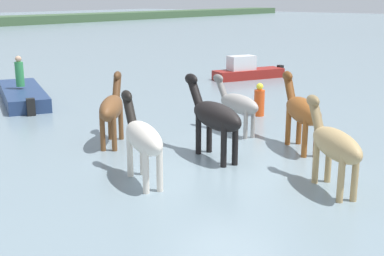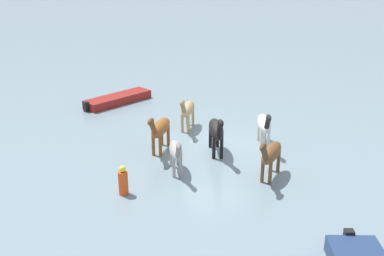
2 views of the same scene
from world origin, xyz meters
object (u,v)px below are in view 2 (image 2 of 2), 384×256
at_px(horse_mid_herd, 271,154).
at_px(boat_launch_far, 118,100).
at_px(horse_pinto_flank, 176,151).
at_px(horse_dark_mare, 216,130).
at_px(horse_lead, 187,110).
at_px(horse_chestnut_trailing, 160,128).
at_px(horse_rear_stallion, 264,124).
at_px(buoy_channel_marker, 123,181).

relative_size(horse_mid_herd, boat_launch_far, 0.49).
bearing_deg(horse_pinto_flank, horse_dark_mare, 128.93).
distance_m(horse_lead, horse_chestnut_trailing, 2.98).
relative_size(horse_rear_stallion, horse_chestnut_trailing, 1.07).
distance_m(horse_dark_mare, boat_launch_far, 9.10).
xyz_separation_m(horse_lead, horse_chestnut_trailing, (2.26, 1.94, 0.05)).
height_order(horse_dark_mare, horse_pinto_flank, horse_dark_mare).
bearing_deg(horse_rear_stallion, horse_lead, -120.24).
height_order(horse_rear_stallion, horse_chestnut_trailing, horse_chestnut_trailing).
height_order(horse_lead, horse_mid_herd, horse_mid_herd).
bearing_deg(horse_chestnut_trailing, boat_launch_far, -142.57).
bearing_deg(horse_lead, horse_rear_stallion, 70.85).
height_order(horse_mid_herd, horse_dark_mare, horse_dark_mare).
xyz_separation_m(horse_rear_stallion, boat_launch_far, (4.08, -9.07, -0.88)).
bearing_deg(horse_mid_herd, horse_lead, -122.66).
xyz_separation_m(horse_dark_mare, boat_launch_far, (1.70, -8.89, -0.95)).
bearing_deg(boat_launch_far, horse_chestnut_trailing, -112.04).
xyz_separation_m(horse_lead, horse_mid_herd, (-0.59, 6.24, 0.01)).
distance_m(boat_launch_far, buoy_channel_marker, 11.01).
relative_size(horse_dark_mare, horse_pinto_flank, 1.19).
height_order(horse_lead, horse_chestnut_trailing, horse_chestnut_trailing).
bearing_deg(boat_launch_far, horse_pinto_flank, -112.76).
height_order(horse_chestnut_trailing, horse_pinto_flank, horse_chestnut_trailing).
bearing_deg(horse_lead, buoy_channel_marker, -7.06).
bearing_deg(horse_lead, horse_pinto_flank, 7.16).
bearing_deg(buoy_channel_marker, horse_rear_stallion, -168.28).
xyz_separation_m(horse_dark_mare, horse_pinto_flank, (2.33, 0.90, -0.19)).
distance_m(horse_rear_stallion, horse_lead, 4.10).
distance_m(horse_lead, buoy_channel_marker, 7.02).
bearing_deg(buoy_channel_marker, boat_launch_far, -106.38).
bearing_deg(horse_dark_mare, horse_pinto_flank, -47.56).
relative_size(horse_mid_herd, buoy_channel_marker, 1.88).
bearing_deg(horse_rear_stallion, horse_dark_mare, -67.23).
xyz_separation_m(horse_mid_herd, horse_dark_mare, (0.76, -2.97, 0.07)).
distance_m(horse_chestnut_trailing, horse_pinto_flank, 2.25).
xyz_separation_m(horse_chestnut_trailing, buoy_channel_marker, (2.71, 3.00, -0.57)).
xyz_separation_m(horse_lead, boat_launch_far, (1.87, -5.62, -0.86)).
bearing_deg(horse_pinto_flank, boat_launch_far, -165.90).
bearing_deg(horse_mid_herd, horse_pinto_flank, -71.85).
relative_size(horse_lead, buoy_channel_marker, 1.85).
distance_m(horse_mid_herd, boat_launch_far, 12.14).
xyz_separation_m(horse_pinto_flank, buoy_channel_marker, (2.47, 0.77, -0.41)).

